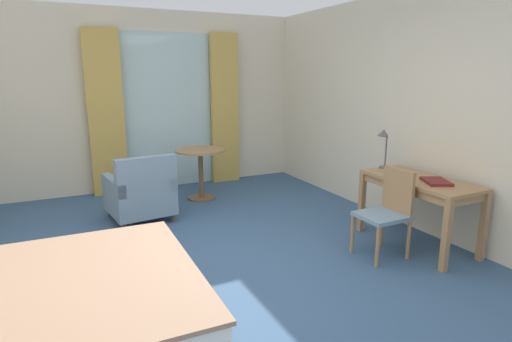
{
  "coord_description": "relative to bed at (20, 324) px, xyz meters",
  "views": [
    {
      "loc": [
        -1.11,
        -3.22,
        1.78
      ],
      "look_at": [
        0.56,
        0.27,
        0.87
      ],
      "focal_mm": 29.34,
      "sensor_mm": 36.0,
      "label": 1
    }
  ],
  "objects": [
    {
      "name": "ground",
      "position": [
        1.44,
        0.49,
        -0.31
      ],
      "size": [
        5.82,
        7.34,
        0.1
      ],
      "primitive_type": "cube",
      "color": "#38567A"
    },
    {
      "name": "wall_right",
      "position": [
        4.09,
        0.49,
        1.1
      ],
      "size": [
        0.12,
        6.94,
        2.72
      ],
      "primitive_type": "cube",
      "color": "beige",
      "rests_on": "ground"
    },
    {
      "name": "writing_desk",
      "position": [
        3.66,
        0.31,
        0.37
      ],
      "size": [
        0.6,
        1.21,
        0.72
      ],
      "color": "#9E754C",
      "rests_on": "ground"
    },
    {
      "name": "wall_back",
      "position": [
        1.44,
        3.9,
        1.1
      ],
      "size": [
        5.42,
        0.12,
        2.72
      ],
      "primitive_type": "cube",
      "color": "beige",
      "rests_on": "ground"
    },
    {
      "name": "bed",
      "position": [
        0.0,
        0.0,
        0.0
      ],
      "size": [
        2.17,
        1.78,
        1.03
      ],
      "color": "#9E754C",
      "rests_on": "ground"
    },
    {
      "name": "curtain_panel_right",
      "position": [
        2.84,
        3.72,
        0.95
      ],
      "size": [
        0.46,
        0.1,
        2.41
      ],
      "primitive_type": "cube",
      "color": "tan",
      "rests_on": "ground"
    },
    {
      "name": "desk_chair",
      "position": [
        3.19,
        0.25,
        0.22
      ],
      "size": [
        0.44,
        0.41,
        0.87
      ],
      "color": "gray",
      "rests_on": "ground"
    },
    {
      "name": "closed_book",
      "position": [
        3.67,
        0.12,
        0.48
      ],
      "size": [
        0.33,
        0.38,
        0.03
      ],
      "primitive_type": "cube",
      "rotation": [
        0.0,
        0.0,
        -0.45
      ],
      "color": "maroon",
      "rests_on": "writing_desk"
    },
    {
      "name": "round_cafe_table",
      "position": [
        2.14,
        2.9,
        0.28
      ],
      "size": [
        0.72,
        0.72,
        0.73
      ],
      "color": "#9E754C",
      "rests_on": "ground"
    },
    {
      "name": "balcony_glass_door",
      "position": [
        1.92,
        3.82,
        0.94
      ],
      "size": [
        1.41,
        0.02,
        2.39
      ],
      "primitive_type": "cube",
      "color": "silver",
      "rests_on": "ground"
    },
    {
      "name": "desk_lamp",
      "position": [
        3.61,
        0.83,
        0.8
      ],
      "size": [
        0.23,
        0.17,
        0.48
      ],
      "color": "#4C4C51",
      "rests_on": "writing_desk"
    },
    {
      "name": "armchair_by_window",
      "position": [
        1.18,
        2.33,
        0.08
      ],
      "size": [
        0.8,
        0.83,
        0.84
      ],
      "color": "gray",
      "rests_on": "ground"
    },
    {
      "name": "curtain_panel_left",
      "position": [
        0.99,
        3.72,
        0.95
      ],
      "size": [
        0.51,
        0.1,
        2.41
      ],
      "primitive_type": "cube",
      "color": "tan",
      "rests_on": "ground"
    }
  ]
}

